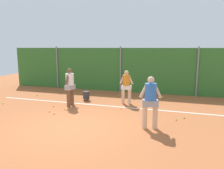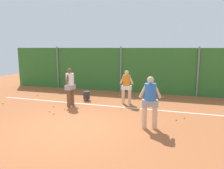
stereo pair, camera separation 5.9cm
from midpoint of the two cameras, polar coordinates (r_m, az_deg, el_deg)
name	(u,v)px [view 1 (the left image)]	position (r m, az deg, el deg)	size (l,w,h in m)	color
ground_plane	(93,112)	(9.84, -5.24, -7.17)	(27.21, 27.21, 0.00)	#A85B33
hedge_fence_backdrop	(121,70)	(14.13, 2.30, 3.88)	(16.07, 0.25, 2.83)	#33702D
fence_post_left	(57,67)	(15.81, -14.36, 4.37)	(0.10, 0.10, 2.92)	gray
fence_post_center	(120,69)	(13.95, 2.12, 3.99)	(0.10, 0.10, 2.92)	gray
fence_post_right	(197,72)	(13.50, 21.49, 3.12)	(0.10, 0.10, 2.92)	gray
court_baseline_paint	(101,105)	(10.85, -2.95, -5.52)	(11.75, 0.10, 0.01)	white
player_foreground_near	(150,100)	(7.69, 9.86, -3.96)	(0.78, 0.43, 1.88)	beige
player_midcourt	(70,85)	(10.83, -11.18, -0.09)	(0.40, 0.85, 1.86)	brown
player_backcourt_far	(126,85)	(10.98, 3.65, -0.19)	(0.72, 0.37, 1.72)	beige
ball_hopper	(86,95)	(11.87, -6.94, -2.81)	(0.36, 0.36, 0.51)	#2D2D33
tennis_ball_0	(184,118)	(9.37, 18.33, -8.31)	(0.07, 0.07, 0.07)	#CCDB33
tennis_ball_1	(119,96)	(12.83, 1.75, -2.98)	(0.07, 0.07, 0.07)	#CCDB33
tennis_ball_2	(163,97)	(12.87, 13.14, -3.19)	(0.07, 0.07, 0.07)	#CCDB33
tennis_ball_3	(49,111)	(10.16, -16.35, -6.81)	(0.07, 0.07, 0.07)	#CCDB33
tennis_ball_4	(121,108)	(10.22, 2.32, -6.31)	(0.07, 0.07, 0.07)	#CCDB33
tennis_ball_5	(89,97)	(12.54, -6.25, -3.33)	(0.07, 0.07, 0.07)	#CCDB33
tennis_ball_6	(54,114)	(9.78, -15.25, -7.40)	(0.07, 0.07, 0.07)	#CCDB33
tennis_ball_7	(68,93)	(13.86, -11.65, -2.21)	(0.07, 0.07, 0.07)	#CCDB33
tennis_ball_8	(37,95)	(13.69, -19.20, -2.71)	(0.07, 0.07, 0.07)	#CCDB33
tennis_ball_9	(53,106)	(10.96, -15.33, -5.55)	(0.07, 0.07, 0.07)	#CCDB33
tennis_ball_10	(65,109)	(10.36, -12.56, -6.31)	(0.07, 0.07, 0.07)	#CCDB33
tennis_ball_11	(3,103)	(12.42, -26.99, -4.48)	(0.07, 0.07, 0.07)	#CCDB33
tennis_ball_12	(176,119)	(9.06, 16.39, -8.82)	(0.07, 0.07, 0.07)	#CCDB33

